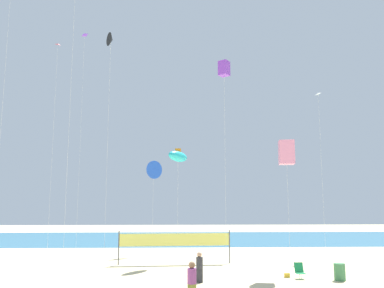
% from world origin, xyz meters
% --- Properties ---
extents(ocean_band, '(120.00, 20.00, 0.01)m').
position_xyz_m(ocean_band, '(0.00, 31.33, 0.00)').
color(ocean_band, teal).
rests_on(ocean_band, ground).
extents(beachgoer_charcoal_shirt, '(0.38, 0.38, 1.66)m').
position_xyz_m(beachgoer_charcoal_shirt, '(2.00, 4.28, 0.89)').
color(beachgoer_charcoal_shirt, '#2D2D33').
rests_on(beachgoer_charcoal_shirt, ground).
extents(beachgoer_plum_shirt, '(0.41, 0.41, 1.79)m').
position_xyz_m(beachgoer_plum_shirt, '(1.42, -0.18, 0.96)').
color(beachgoer_plum_shirt, olive).
rests_on(beachgoer_plum_shirt, ground).
extents(folding_beach_chair, '(0.52, 0.65, 0.89)m').
position_xyz_m(folding_beach_chair, '(7.98, 5.29, 0.47)').
color(folding_beach_chair, '#1E8C4C').
rests_on(folding_beach_chair, ground).
extents(trash_barrel, '(0.63, 0.63, 0.95)m').
position_xyz_m(trash_barrel, '(10.10, 4.59, 0.48)').
color(trash_barrel, '#3F7F4C').
rests_on(trash_barrel, ground).
extents(volleyball_net, '(8.16, 0.64, 2.40)m').
position_xyz_m(volleyball_net, '(0.55, 10.96, 1.64)').
color(volleyball_net, '#4C4C51').
rests_on(volleyball_net, ground).
extents(beach_handbag, '(0.31, 0.16, 0.25)m').
position_xyz_m(beach_handbag, '(7.31, 5.60, 0.13)').
color(beach_handbag, gold).
rests_on(beach_handbag, ground).
extents(kite_black_delta, '(0.76, 0.99, 16.53)m').
position_xyz_m(kite_black_delta, '(-4.13, 8.54, 15.97)').
color(kite_black_delta, silver).
rests_on(kite_black_delta, ground).
extents(kite_blue_delta, '(1.55, 1.19, 8.17)m').
position_xyz_m(kite_blue_delta, '(-1.50, 17.33, 7.35)').
color(kite_blue_delta, silver).
rests_on(kite_blue_delta, ground).
extents(kite_violet_diamond, '(0.58, 0.57, 21.21)m').
position_xyz_m(kite_violet_diamond, '(-8.70, 19.19, 20.26)').
color(kite_violet_diamond, silver).
rests_on(kite_violet_diamond, ground).
extents(kite_white_diamond, '(0.55, 0.54, 14.70)m').
position_xyz_m(kite_white_diamond, '(13.89, 17.05, 13.92)').
color(kite_white_diamond, silver).
rests_on(kite_white_diamond, ground).
extents(kite_violet_box, '(0.85, 0.85, 13.70)m').
position_xyz_m(kite_violet_box, '(3.78, 6.39, 13.18)').
color(kite_violet_box, silver).
rests_on(kite_violet_box, ground).
extents(kite_red_diamond, '(0.49, 0.49, 18.30)m').
position_xyz_m(kite_red_diamond, '(-9.87, 14.77, 16.49)').
color(kite_red_diamond, silver).
rests_on(kite_red_diamond, ground).
extents(kite_pink_box, '(1.13, 1.13, 8.50)m').
position_xyz_m(kite_pink_box, '(7.94, 7.07, 7.71)').
color(kite_pink_box, silver).
rests_on(kite_pink_box, ground).
extents(kite_cyan_inflatable, '(1.95, 2.35, 8.55)m').
position_xyz_m(kite_cyan_inflatable, '(0.74, 11.53, 7.93)').
color(kite_cyan_inflatable, silver).
rests_on(kite_cyan_inflatable, ground).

